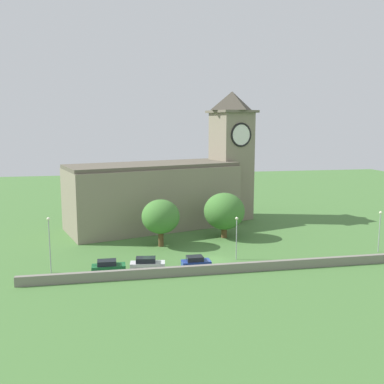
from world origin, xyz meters
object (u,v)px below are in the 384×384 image
(streetlamp_west_mid, at_px, (237,231))
(streetlamp_central, at_px, (380,225))
(tree_by_tower, at_px, (161,217))
(streetlamp_west_end, at_px, (49,236))
(car_green, at_px, (108,267))
(car_white, at_px, (147,264))
(car_blue, at_px, (196,262))
(tree_churchyard, at_px, (224,211))
(church, at_px, (171,186))

(streetlamp_west_mid, height_order, streetlamp_central, streetlamp_central)
(tree_by_tower, bearing_deg, streetlamp_west_end, -147.81)
(car_green, bearing_deg, car_white, 0.14)
(car_blue, relative_size, streetlamp_west_mid, 0.63)
(car_green, relative_size, streetlamp_west_end, 0.58)
(car_green, height_order, streetlamp_west_mid, streetlamp_west_mid)
(car_blue, relative_size, streetlamp_central, 0.62)
(car_white, bearing_deg, streetlamp_central, 3.39)
(streetlamp_west_mid, height_order, tree_churchyard, tree_churchyard)
(streetlamp_west_mid, bearing_deg, church, 104.96)
(car_blue, bearing_deg, streetlamp_west_mid, 24.01)
(church, height_order, streetlamp_central, church)
(church, height_order, streetlamp_west_end, church)
(streetlamp_west_end, bearing_deg, streetlamp_central, 0.62)
(car_blue, relative_size, tree_churchyard, 0.51)
(car_green, distance_m, streetlamp_west_end, 8.84)
(streetlamp_west_mid, height_order, tree_by_tower, tree_by_tower)
(car_blue, relative_size, streetlamp_west_end, 0.53)
(streetlamp_west_end, height_order, tree_churchyard, tree_churchyard)
(car_green, xyz_separation_m, tree_churchyard, (20.21, 15.24, 3.83))
(church, height_order, tree_churchyard, church)
(streetlamp_west_mid, bearing_deg, streetlamp_west_end, -177.69)
(car_white, xyz_separation_m, streetlamp_west_end, (-12.90, 1.63, 4.10))
(car_green, bearing_deg, tree_by_tower, 54.15)
(car_green, bearing_deg, streetlamp_west_mid, 8.23)
(streetlamp_west_end, distance_m, streetlamp_west_mid, 26.42)
(streetlamp_central, bearing_deg, streetlamp_west_mid, 178.69)
(car_blue, bearing_deg, streetlamp_west_end, 174.37)
(streetlamp_west_mid, xyz_separation_m, tree_churchyard, (1.46, 12.53, 0.40))
(tree_churchyard, bearing_deg, tree_by_tower, -163.72)
(streetlamp_central, height_order, tree_churchyard, tree_churchyard)
(church, relative_size, streetlamp_west_end, 5.14)
(car_green, bearing_deg, church, 65.40)
(car_green, bearing_deg, tree_churchyard, 37.03)
(church, xyz_separation_m, tree_by_tower, (-3.74, -15.01, -2.82))
(car_green, distance_m, car_white, 5.26)
(streetlamp_west_end, height_order, tree_by_tower, tree_by_tower)
(streetlamp_west_mid, relative_size, tree_churchyard, 0.80)
(tree_by_tower, bearing_deg, streetlamp_west_mid, -41.86)
(car_green, xyz_separation_m, car_blue, (12.00, -0.29, -0.03))
(car_blue, bearing_deg, tree_by_tower, 105.87)
(church, xyz_separation_m, tree_churchyard, (7.91, -11.61, -3.02))
(church, height_order, streetlamp_west_mid, church)
(church, relative_size, car_white, 8.03)
(car_blue, xyz_separation_m, streetlamp_west_end, (-19.65, 1.94, 4.17))
(streetlamp_west_end, xyz_separation_m, streetlamp_west_mid, (26.39, 1.07, -0.71))
(car_white, distance_m, streetlamp_west_end, 13.63)
(car_green, relative_size, streetlamp_west_mid, 0.69)
(car_white, relative_size, car_blue, 1.21)
(streetlamp_west_end, bearing_deg, car_white, -7.21)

